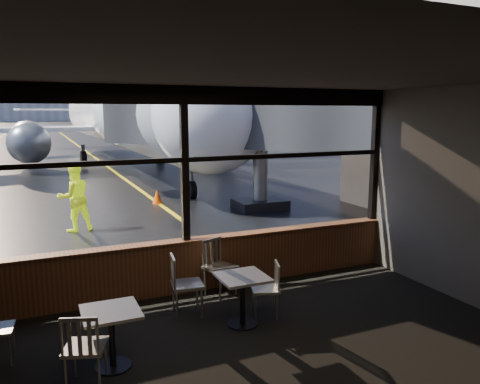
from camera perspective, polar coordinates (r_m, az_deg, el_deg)
ground_plane at (r=127.51m, az=-22.93°, el=7.54°), size 520.00×520.00×0.00m
carpet_floor at (r=5.86m, az=3.02°, el=-21.87°), size 8.00×6.00×0.01m
ceiling at (r=5.01m, az=3.39°, el=14.54°), size 8.00×6.00×0.04m
window_sill at (r=8.22m, az=-6.52°, el=-9.01°), size 8.00×0.28×0.90m
window_header at (r=7.79m, az=-6.94°, el=11.64°), size 8.00×0.18×0.30m
mullion_centre at (r=7.84m, az=-6.77°, el=3.21°), size 0.12×0.12×2.60m
mullion_right at (r=9.74m, az=16.09°, el=4.15°), size 0.12×0.12×2.60m
window_transom at (r=7.82m, az=-6.78°, el=3.93°), size 8.00×0.10×0.08m
airliner at (r=28.66m, az=-14.13°, el=14.31°), size 30.66×36.61×11.06m
jet_bridge at (r=14.23m, az=0.64°, el=7.55°), size 9.55×11.67×5.09m
cafe_table_near at (r=6.97m, az=0.30°, el=-13.09°), size 0.68×0.68×0.75m
cafe_table_mid at (r=6.12m, az=-15.35°, el=-16.91°), size 0.67×0.67×0.74m
chair_near_e at (r=7.25m, az=3.06°, el=-11.77°), size 0.59×0.59×0.85m
chair_near_w at (r=7.29m, az=-6.47°, el=-11.22°), size 0.59×0.59×0.96m
chair_near_n at (r=7.99m, az=-2.41°, el=-9.24°), size 0.69×0.69×0.97m
chair_mid_s at (r=5.80m, az=-18.33°, el=-17.60°), size 0.65×0.65×0.93m
ground_crew at (r=12.91m, az=-19.54°, el=-0.61°), size 1.01×0.87×1.79m
cone_nose at (r=16.20m, az=-10.07°, el=-0.56°), size 0.34×0.34×0.47m
hangar_mid at (r=192.47m, az=-23.41°, el=9.47°), size 38.00×15.00×10.00m
hangar_right at (r=195.65m, az=-5.28°, el=10.49°), size 50.00×20.00×12.00m
fuel_tank_c at (r=189.61m, az=-26.41°, el=8.66°), size 8.00×8.00×6.00m
treeline at (r=217.48m, az=-23.50°, el=9.66°), size 360.00×3.00×12.00m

